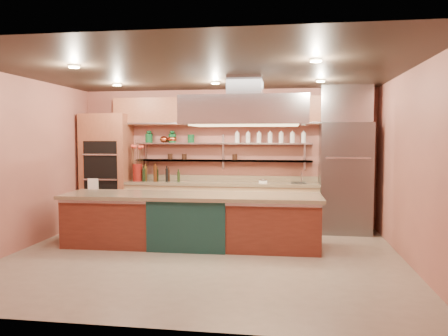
% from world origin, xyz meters
% --- Properties ---
extents(floor, '(6.00, 5.00, 0.02)m').
position_xyz_m(floor, '(0.00, 0.00, -0.01)').
color(floor, gray).
rests_on(floor, ground).
extents(ceiling, '(6.00, 5.00, 0.02)m').
position_xyz_m(ceiling, '(0.00, 0.00, 2.80)').
color(ceiling, black).
rests_on(ceiling, wall_back).
extents(wall_back, '(6.00, 0.04, 2.80)m').
position_xyz_m(wall_back, '(0.00, 2.50, 1.40)').
color(wall_back, '#A75F4E').
rests_on(wall_back, floor).
extents(wall_front, '(6.00, 0.04, 2.80)m').
position_xyz_m(wall_front, '(0.00, -2.50, 1.40)').
color(wall_front, '#A75F4E').
rests_on(wall_front, floor).
extents(wall_left, '(0.04, 5.00, 2.80)m').
position_xyz_m(wall_left, '(-3.00, 0.00, 1.40)').
color(wall_left, '#A75F4E').
rests_on(wall_left, floor).
extents(wall_right, '(0.04, 5.00, 2.80)m').
position_xyz_m(wall_right, '(3.00, 0.00, 1.40)').
color(wall_right, '#A75F4E').
rests_on(wall_right, floor).
extents(oven_stack, '(0.95, 0.64, 2.30)m').
position_xyz_m(oven_stack, '(-2.45, 2.18, 1.15)').
color(oven_stack, '#995337').
rests_on(oven_stack, floor).
extents(refrigerator, '(0.95, 0.72, 2.10)m').
position_xyz_m(refrigerator, '(2.35, 2.14, 1.05)').
color(refrigerator, slate).
rests_on(refrigerator, floor).
extents(back_counter, '(3.84, 0.64, 0.93)m').
position_xyz_m(back_counter, '(-0.05, 2.20, 0.47)').
color(back_counter, tan).
rests_on(back_counter, floor).
extents(wall_shelf_lower, '(3.60, 0.26, 0.03)m').
position_xyz_m(wall_shelf_lower, '(-0.05, 2.37, 1.35)').
color(wall_shelf_lower, '#B7B9BF').
rests_on(wall_shelf_lower, wall_back).
extents(wall_shelf_upper, '(3.60, 0.26, 0.03)m').
position_xyz_m(wall_shelf_upper, '(-0.05, 2.37, 1.70)').
color(wall_shelf_upper, '#B7B9BF').
rests_on(wall_shelf_upper, wall_back).
extents(upper_cabinets, '(4.60, 0.36, 0.55)m').
position_xyz_m(upper_cabinets, '(0.00, 2.32, 2.35)').
color(upper_cabinets, '#995337').
rests_on(upper_cabinets, wall_back).
extents(range_hood, '(2.00, 1.00, 0.45)m').
position_xyz_m(range_hood, '(0.58, 0.65, 2.25)').
color(range_hood, '#B7B9BF').
rests_on(range_hood, ceiling).
extents(ceiling_downlights, '(4.00, 2.80, 0.02)m').
position_xyz_m(ceiling_downlights, '(0.00, 0.20, 2.77)').
color(ceiling_downlights, '#FFE5A5').
rests_on(ceiling_downlights, ceiling).
extents(island, '(4.22, 1.01, 0.88)m').
position_xyz_m(island, '(-0.32, 0.65, 0.44)').
color(island, maroon).
rests_on(island, floor).
extents(flower_vase, '(0.21, 0.21, 0.35)m').
position_xyz_m(flower_vase, '(-1.78, 2.15, 1.11)').
color(flower_vase, maroon).
rests_on(flower_vase, back_counter).
extents(oil_bottle_cluster, '(0.88, 0.48, 0.27)m').
position_xyz_m(oil_bottle_cluster, '(-1.27, 2.15, 1.07)').
color(oil_bottle_cluster, black).
rests_on(oil_bottle_cluster, back_counter).
extents(kitchen_scale, '(0.18, 0.15, 0.09)m').
position_xyz_m(kitchen_scale, '(0.79, 2.15, 0.97)').
color(kitchen_scale, white).
rests_on(kitchen_scale, back_counter).
extents(bar_faucet, '(0.04, 0.04, 0.23)m').
position_xyz_m(bar_faucet, '(1.53, 2.25, 1.05)').
color(bar_faucet, silver).
rests_on(bar_faucet, back_counter).
extents(copper_kettle, '(0.21, 0.21, 0.14)m').
position_xyz_m(copper_kettle, '(-1.28, 2.37, 1.78)').
color(copper_kettle, '#B74E2A').
rests_on(copper_kettle, wall_shelf_upper).
extents(green_canister, '(0.14, 0.14, 0.16)m').
position_xyz_m(green_canister, '(-0.71, 2.37, 1.80)').
color(green_canister, '#0F4721').
rests_on(green_canister, wall_shelf_upper).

